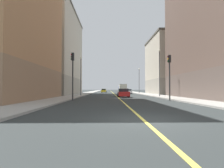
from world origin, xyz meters
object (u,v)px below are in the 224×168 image
object	(u,v)px
street_lamp_right_near	(81,72)
car_yellow	(104,91)
building_right_midblock	(51,53)
box_truck	(122,88)
street_lamp_left_far	(139,78)
building_left_mid	(174,66)
traffic_light_left_near	(169,71)
traffic_light_right_near	(73,69)
street_lamp_left_near	(159,68)
car_white	(128,91)
car_red	(123,93)

from	to	relation	value
street_lamp_right_near	car_yellow	xyz separation A→B (m)	(3.70, 31.84, -3.95)
building_right_midblock	street_lamp_right_near	size ratio (longest dim) A/B	3.11
street_lamp_right_near	box_truck	bearing A→B (deg)	69.57
building_right_midblock	street_lamp_left_far	size ratio (longest dim) A/B	3.38
building_left_mid	box_truck	xyz separation A→B (m)	(-12.00, 15.51, -5.73)
traffic_light_left_near	traffic_light_right_near	world-z (taller)	traffic_light_right_near
street_lamp_left_near	car_white	size ratio (longest dim) A/B	1.88
traffic_light_right_near	box_truck	bearing A→B (deg)	77.26
traffic_light_left_near	street_lamp_right_near	xyz separation A→B (m)	(-12.57, 13.25, 1.01)
street_lamp_left_near	building_right_midblock	bearing A→B (deg)	146.20
street_lamp_left_near	car_red	distance (m)	7.17
car_red	street_lamp_left_far	bearing A→B (deg)	72.65
building_right_midblock	car_white	size ratio (longest dim) A/B	5.60
street_lamp_right_near	car_white	distance (m)	17.90
building_right_midblock	car_yellow	world-z (taller)	building_right_midblock
car_yellow	box_truck	size ratio (longest dim) A/B	0.60
street_lamp_left_near	street_lamp_right_near	bearing A→B (deg)	158.18
building_left_mid	box_truck	bearing A→B (deg)	127.73
street_lamp_right_near	street_lamp_left_far	size ratio (longest dim) A/B	1.09
street_lamp_left_near	car_red	bearing A→B (deg)	172.82
traffic_light_left_near	building_left_mid	bearing A→B (deg)	69.02
building_right_midblock	street_lamp_right_near	distance (m)	13.80
street_lamp_left_far	traffic_light_right_near	bearing A→B (deg)	-114.77
car_red	street_lamp_left_near	bearing A→B (deg)	-7.18
street_lamp_left_near	street_lamp_right_near	world-z (taller)	street_lamp_left_near
street_lamp_left_near	car_red	world-z (taller)	street_lamp_left_near
building_right_midblock	car_red	world-z (taller)	building_right_midblock
street_lamp_left_far	traffic_light_left_near	bearing A→B (deg)	-92.13
car_white	street_lamp_left_near	bearing A→B (deg)	-81.10
car_white	car_yellow	distance (m)	19.20
traffic_light_left_near	car_yellow	world-z (taller)	traffic_light_left_near
street_lamp_right_near	building_left_mid	bearing A→B (deg)	27.80
traffic_light_left_near	street_lamp_right_near	world-z (taller)	street_lamp_right_near
car_yellow	building_right_midblock	bearing A→B (deg)	-118.57
street_lamp_left_far	car_red	size ratio (longest dim) A/B	1.61
building_left_mid	car_white	bearing A→B (deg)	169.01
traffic_light_right_near	car_white	bearing A→B (deg)	70.59
street_lamp_right_near	car_white	size ratio (longest dim) A/B	1.80
building_left_mid	car_red	distance (m)	22.77
street_lamp_left_near	traffic_light_right_near	bearing A→B (deg)	-148.19
building_left_mid	car_red	size ratio (longest dim) A/B	3.75
building_right_midblock	street_lamp_left_far	xyz separation A→B (m)	(22.12, 4.68, -5.75)
street_lamp_left_far	building_left_mid	bearing A→B (deg)	-15.62
car_white	car_red	bearing A→B (deg)	-98.64
building_left_mid	street_lamp_left_far	world-z (taller)	building_left_mid
traffic_light_right_near	car_red	distance (m)	11.30
building_right_midblock	car_white	distance (m)	21.75
street_lamp_left_near	car_yellow	distance (m)	38.79
street_lamp_left_far	box_truck	bearing A→B (deg)	104.78
traffic_light_right_near	car_red	world-z (taller)	traffic_light_right_near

